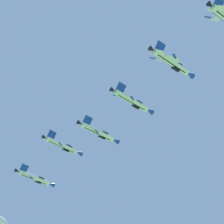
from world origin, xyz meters
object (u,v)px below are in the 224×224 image
(fighter_jet_right_wing, at_px, (98,132))
(fighter_jet_left_outer, at_px, (132,101))
(fighter_jet_left_wing, at_px, (62,146))
(fighter_jet_right_outer, at_px, (172,63))
(fighter_jet_lead, at_px, (35,178))

(fighter_jet_right_wing, distance_m, fighter_jet_left_outer, 16.67)
(fighter_jet_left_outer, bearing_deg, fighter_jet_right_wing, 177.99)
(fighter_jet_left_wing, xyz_separation_m, fighter_jet_right_outer, (34.51, -38.94, -3.22))
(fighter_jet_left_wing, distance_m, fighter_jet_right_outer, 52.13)
(fighter_jet_left_wing, relative_size, fighter_jet_right_outer, 1.00)
(fighter_jet_right_wing, distance_m, fighter_jet_right_outer, 34.70)
(fighter_jet_lead, relative_size, fighter_jet_left_wing, 1.00)
(fighter_jet_right_wing, relative_size, fighter_jet_right_outer, 1.00)
(fighter_jet_lead, height_order, fighter_jet_right_outer, fighter_jet_right_outer)
(fighter_jet_right_outer, bearing_deg, fighter_jet_lead, 179.59)
(fighter_jet_lead, distance_m, fighter_jet_left_outer, 51.05)
(fighter_jet_lead, xyz_separation_m, fighter_jet_left_outer, (35.11, -37.04, 1.30))
(fighter_jet_left_wing, xyz_separation_m, fighter_jet_right_wing, (13.13, -11.62, -4.03))
(fighter_jet_left_wing, height_order, fighter_jet_right_wing, fighter_jet_left_wing)
(fighter_jet_left_outer, bearing_deg, fighter_jet_left_wing, -177.66)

